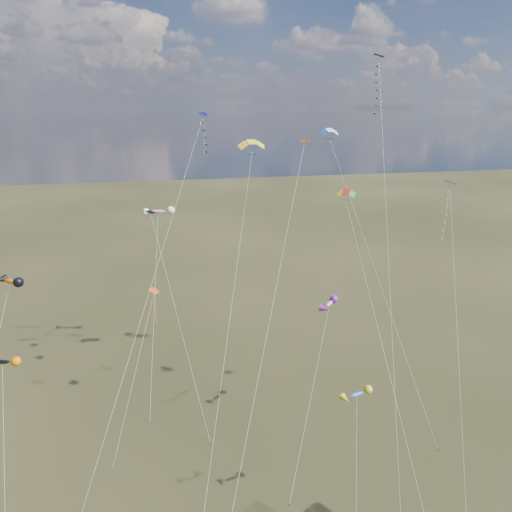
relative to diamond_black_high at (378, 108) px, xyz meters
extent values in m
cube|color=black|center=(0.33, 1.37, 5.09)|extent=(1.34, 1.36, 0.36)
cylinder|color=silver|center=(-2.16, -9.00, -14.05)|extent=(5.01, 20.77, 38.28)
cube|color=#0D0F47|center=(-17.37, 3.87, -0.56)|extent=(1.06, 1.03, 0.37)
cylinder|color=silver|center=(-24.08, -4.24, -16.87)|extent=(13.45, 16.25, 32.64)
cube|color=black|center=(-23.41, 5.13, -10.79)|extent=(1.13, 1.14, 0.27)
cylinder|color=silver|center=(-21.12, -0.47, -21.99)|extent=(4.60, 11.22, 22.41)
cube|color=#332316|center=(-18.83, -6.07, -33.12)|extent=(0.10, 0.10, 0.12)
cube|color=#C3401B|center=(-23.56, 1.52, -18.57)|extent=(1.24, 1.27, 0.45)
cylinder|color=silver|center=(-26.05, -2.94, -25.88)|extent=(5.01, 8.94, 14.63)
cube|color=#332316|center=(-28.54, -7.39, -33.12)|extent=(0.10, 0.10, 0.12)
cube|color=#110D54|center=(4.87, -6.37, -6.72)|extent=(0.78, 0.81, 0.26)
cylinder|color=silver|center=(2.77, -13.45, -19.95)|extent=(4.24, 14.18, 26.47)
cube|color=#E65A00|center=(-5.91, 5.38, -3.47)|extent=(0.95, 0.92, 0.26)
cylinder|color=silver|center=(-12.42, -5.90, -18.33)|extent=(13.05, 22.60, 29.73)
cylinder|color=silver|center=(-16.30, -4.74, -18.35)|extent=(8.54, 19.93, 29.68)
cylinder|color=silver|center=(0.15, -3.76, -17.75)|extent=(7.18, 16.12, 30.88)
cube|color=#332316|center=(3.73, -11.80, -33.12)|extent=(0.10, 0.10, 0.12)
cylinder|color=silver|center=(-3.40, -11.58, -20.55)|extent=(1.66, 17.16, 25.28)
ellipsoid|color=black|center=(-37.24, -4.76, -21.77)|extent=(3.05, 1.59, 0.92)
cylinder|color=silver|center=(-37.12, -7.97, -27.48)|extent=(0.26, 6.44, 11.43)
ellipsoid|color=#E65706|center=(-36.52, -1.40, -15.31)|extent=(2.97, 2.77, 1.10)
ellipsoid|color=silver|center=(-6.33, -5.39, -18.73)|extent=(2.43, 2.51, 0.87)
cylinder|color=silver|center=(-9.69, -10.22, -25.96)|extent=(6.75, 9.70, 14.47)
cube|color=#332316|center=(-13.05, -15.05, -33.12)|extent=(0.10, 0.10, 0.12)
ellipsoid|color=red|center=(-22.58, 14.83, -12.85)|extent=(3.86, 1.78, 1.22)
cylinder|color=silver|center=(-23.81, 6.80, -23.02)|extent=(2.48, 16.09, 20.35)
cube|color=#332316|center=(-25.04, -1.24, -33.12)|extent=(0.10, 0.10, 0.12)
ellipsoid|color=blue|center=(-8.50, -17.16, -21.05)|extent=(2.53, 1.34, 0.78)
cylinder|color=silver|center=(-9.54, -20.36, -27.12)|extent=(2.12, 6.43, 12.15)
camera|label=1|loc=(-22.60, -44.95, 0.00)|focal=32.00mm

